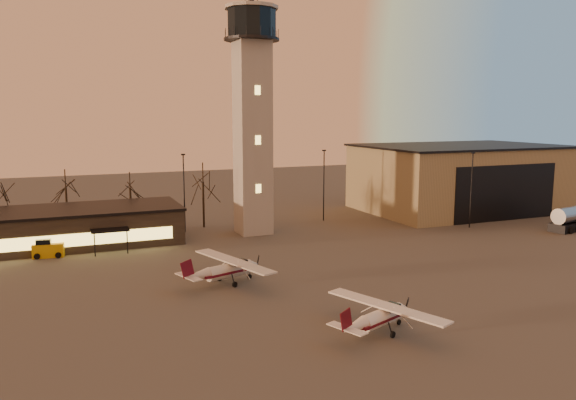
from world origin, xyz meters
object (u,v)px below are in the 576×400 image
Objects in this scene: fuel_truck at (575,220)px; terminal at (69,227)px; cessna_front at (383,319)px; cessna_rear at (231,272)px; service_cart at (48,250)px; hangar at (460,177)px; control_tower at (252,104)px.

terminal is at bearing 154.66° from fuel_truck.
cessna_rear is (-6.59, 15.13, 0.09)m from cessna_front.
service_cart is at bearing 159.41° from fuel_truck.
cessna_rear reaches higher than cessna_front.
fuel_truck reaches higher than cessna_front.
control_tower is at bearing -173.69° from hangar.
control_tower is 3.38× the size of cessna_front.
cessna_rear is at bearing 92.23° from cessna_front.
hangar is 2.85× the size of cessna_rear.
fuel_truck reaches higher than cessna_rear.
control_tower is at bearing 47.39° from cessna_rear.
hangar is at bearing 14.85° from service_cart.
terminal is at bearing 174.85° from control_tower.
service_cart is (-64.31, 11.41, -0.49)m from fuel_truck.
hangar is 19.20m from fuel_truck.
cessna_rear is 3.19× the size of service_cart.
cessna_front is 0.90× the size of cessna_rear.
terminal is 25.25m from cessna_rear.
cessna_front is (-2.43, -34.78, -15.39)m from control_tower.
terminal reaches higher than service_cart.
service_cart is (-24.35, -2.99, -15.56)m from control_tower.
terminal is at bearing 96.72° from cessna_front.
control_tower is 1.07× the size of hangar.
terminal is at bearing -178.03° from hangar.
hangar is 60.91m from service_cart.
fuel_truck is (48.99, 5.25, 0.23)m from cessna_rear.
cessna_rear is (-45.02, -23.63, -4.13)m from hangar.
hangar is 3.17× the size of cessna_front.
cessna_rear is at bearing -152.31° from hangar.
service_cart is at bearing 103.28° from cessna_front.
cessna_front is at bearing -164.85° from fuel_truck.
terminal is 64.09m from fuel_truck.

